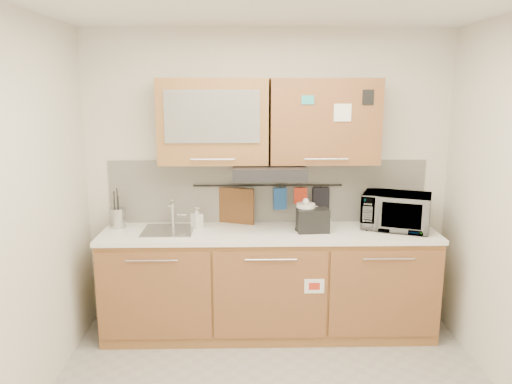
{
  "coord_description": "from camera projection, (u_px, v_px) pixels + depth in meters",
  "views": [
    {
      "loc": [
        -0.2,
        -2.86,
        2.11
      ],
      "look_at": [
        -0.11,
        1.05,
        1.29
      ],
      "focal_mm": 35.0,
      "sensor_mm": 36.0,
      "label": 1
    }
  ],
  "objects": [
    {
      "name": "upper_cabinets",
      "position": [
        268.0,
        121.0,
        4.15
      ],
      "size": [
        1.82,
        0.37,
        0.7
      ],
      "color": "#AA693C",
      "rests_on": "wall_back"
    },
    {
      "name": "oven_mitt",
      "position": [
        280.0,
        199.0,
        4.4
      ],
      "size": [
        0.12,
        0.05,
        0.19
      ],
      "primitive_type": "cube",
      "rotation": [
        0.0,
        0.0,
        0.15
      ],
      "color": "#204D96",
      "rests_on": "utensil_rail"
    },
    {
      "name": "base_cabinet",
      "position": [
        269.0,
        288.0,
        4.32
      ],
      "size": [
        2.8,
        0.64,
        0.88
      ],
      "color": "#AA693C",
      "rests_on": "floor"
    },
    {
      "name": "sink",
      "position": [
        169.0,
        230.0,
        4.21
      ],
      "size": [
        0.42,
        0.4,
        0.26
      ],
      "color": "silver",
      "rests_on": "countertop"
    },
    {
      "name": "range_hood",
      "position": [
        269.0,
        171.0,
        4.16
      ],
      "size": [
        0.6,
        0.46,
        0.1
      ],
      "primitive_type": "cube",
      "color": "black",
      "rests_on": "upper_cabinets"
    },
    {
      "name": "toaster",
      "position": [
        313.0,
        220.0,
        4.16
      ],
      "size": [
        0.27,
        0.18,
        0.2
      ],
      "rotation": [
        0.0,
        0.0,
        0.08
      ],
      "color": "black",
      "rests_on": "countertop"
    },
    {
      "name": "dark_pouch",
      "position": [
        321.0,
        200.0,
        4.42
      ],
      "size": [
        0.15,
        0.05,
        0.23
      ],
      "primitive_type": "cube",
      "rotation": [
        0.0,
        0.0,
        0.05
      ],
      "color": "black",
      "rests_on": "utensil_rail"
    },
    {
      "name": "utensil_rail",
      "position": [
        268.0,
        185.0,
        4.39
      ],
      "size": [
        1.3,
        0.02,
        0.02
      ],
      "primitive_type": "cylinder",
      "rotation": [
        0.0,
        1.57,
        0.0
      ],
      "color": "black",
      "rests_on": "backsplash"
    },
    {
      "name": "wall_left",
      "position": [
        7.0,
        228.0,
        2.93
      ],
      "size": [
        0.0,
        3.0,
        3.0
      ],
      "primitive_type": "plane",
      "rotation": [
        1.57,
        0.0,
        1.57
      ],
      "color": "silver",
      "rests_on": "ground"
    },
    {
      "name": "soap_bottle",
      "position": [
        197.0,
        217.0,
        4.3
      ],
      "size": [
        0.11,
        0.11,
        0.18
      ],
      "primitive_type": "imported",
      "rotation": [
        0.0,
        0.0,
        0.72
      ],
      "color": "#999999",
      "rests_on": "countertop"
    },
    {
      "name": "countertop",
      "position": [
        269.0,
        233.0,
        4.21
      ],
      "size": [
        2.82,
        0.62,
        0.04
      ],
      "primitive_type": "cube",
      "color": "white",
      "rests_on": "base_cabinet"
    },
    {
      "name": "pot_holder",
      "position": [
        301.0,
        196.0,
        4.4
      ],
      "size": [
        0.12,
        0.03,
        0.14
      ],
      "primitive_type": "cube",
      "rotation": [
        0.0,
        0.0,
        -0.13
      ],
      "color": "red",
      "rests_on": "utensil_rail"
    },
    {
      "name": "microwave",
      "position": [
        396.0,
        211.0,
        4.25
      ],
      "size": [
        0.65,
        0.55,
        0.31
      ],
      "primitive_type": "imported",
      "rotation": [
        0.0,
        0.0,
        -0.38
      ],
      "color": "#999999",
      "rests_on": "countertop"
    },
    {
      "name": "kettle",
      "position": [
        306.0,
        217.0,
        4.21
      ],
      "size": [
        0.21,
        0.2,
        0.28
      ],
      "rotation": [
        0.0,
        0.0,
        0.34
      ],
      "color": "white",
      "rests_on": "countertop"
    },
    {
      "name": "wall_back",
      "position": [
        268.0,
        180.0,
        4.43
      ],
      "size": [
        3.2,
        0.0,
        3.2
      ],
      "primitive_type": "plane",
      "rotation": [
        1.57,
        0.0,
        0.0
      ],
      "color": "silver",
      "rests_on": "ground"
    },
    {
      "name": "backsplash",
      "position": [
        268.0,
        191.0,
        4.44
      ],
      "size": [
        2.8,
        0.02,
        0.56
      ],
      "primitive_type": "cube",
      "color": "silver",
      "rests_on": "countertop"
    },
    {
      "name": "cutting_board",
      "position": [
        236.0,
        210.0,
        4.42
      ],
      "size": [
        0.31,
        0.13,
        0.4
      ],
      "primitive_type": "cube",
      "rotation": [
        0.0,
        0.0,
        -0.35
      ],
      "color": "brown",
      "rests_on": "utensil_rail"
    },
    {
      "name": "utensil_crock",
      "position": [
        118.0,
        218.0,
        4.29
      ],
      "size": [
        0.18,
        0.18,
        0.34
      ],
      "rotation": [
        0.0,
        0.0,
        -0.36
      ],
      "color": "#B0B0B5",
      "rests_on": "countertop"
    }
  ]
}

